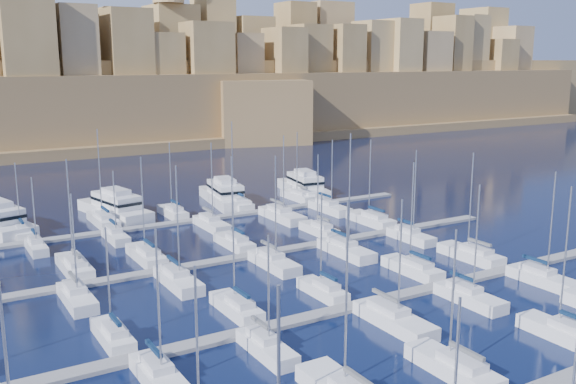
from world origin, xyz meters
TOP-DOWN VIEW (x-y plane):
  - ground at (0.00, 0.00)m, footprint 600.00×600.00m
  - pontoon_mid_near at (0.00, -12.00)m, footprint 84.00×2.00m
  - pontoon_mid_far at (0.00, 10.00)m, footprint 84.00×2.00m
  - pontoon_far at (0.00, 32.00)m, footprint 84.00×2.00m
  - sailboat_3 at (-0.66, -28.46)m, footprint 2.79×9.31m
  - sailboat_4 at (13.45, -28.67)m, footprint 2.66×8.88m
  - sailboat_13 at (-23.62, -7.20)m, footprint 2.34×7.80m
  - sailboat_14 at (-10.46, -6.90)m, footprint 2.53×8.42m
  - sailboat_15 at (0.21, -7.28)m, footprint 2.29×7.64m
  - sailboat_16 at (14.14, -6.60)m, footprint 2.71×9.03m
  - sailboat_17 at (24.68, -6.24)m, footprint 2.93×9.75m
  - sailboat_19 at (-22.60, -17.21)m, footprint 2.59×8.64m
  - sailboat_20 at (-12.40, -16.86)m, footprint 2.38×7.93m
  - sailboat_21 at (1.63, -17.88)m, footprint 3.00×10.01m
  - sailboat_22 at (12.82, -17.25)m, footprint 2.62×8.73m
  - sailboat_23 at (24.89, -17.39)m, footprint 2.70×9.01m
  - sailboat_25 at (-21.99, 15.70)m, footprint 2.89×9.65m
  - sailboat_26 at (-12.69, 15.61)m, footprint 2.84×9.46m
  - sailboat_27 at (0.12, 15.24)m, footprint 2.61×8.70m
  - sailboat_28 at (14.40, 14.92)m, footprint 2.42×8.05m
  - sailboat_29 at (25.07, 15.76)m, footprint 2.93×9.76m
  - sailboat_31 at (-24.25, 4.68)m, footprint 2.66×8.86m
  - sailboat_32 at (-12.65, 4.33)m, footprint 2.87×9.57m
  - sailboat_33 at (0.40, 4.42)m, footprint 2.82×9.39m
  - sailboat_34 at (11.57, 4.10)m, footprint 3.01×10.04m
  - sailboat_35 at (23.92, 4.91)m, footprint 2.52×8.39m
  - sailboat_37 at (-25.14, 36.70)m, footprint 2.28×7.61m
  - sailboat_38 at (-12.44, 37.89)m, footprint 3.01×10.03m
  - sailboat_39 at (-0.80, 37.21)m, footprint 2.59×8.64m
  - sailboat_40 at (11.26, 37.97)m, footprint 3.06×10.19m
  - sailboat_41 at (24.55, 37.43)m, footprint 2.73×9.10m
  - sailboat_43 at (-24.55, 27.53)m, footprint 2.14×7.13m
  - sailboat_44 at (-13.52, 27.23)m, footprint 2.32×7.73m
  - sailboat_45 at (1.60, 26.55)m, footprint 2.74×9.12m
  - sailboat_46 at (14.01, 25.72)m, footprint 3.24×10.81m
  - sailboat_47 at (24.06, 26.26)m, footprint 2.92×9.72m
  - motor_yacht_b at (-9.26, 42.00)m, footprint 8.67×18.38m
  - motor_yacht_c at (11.04, 41.73)m, footprint 7.64×17.69m
  - motor_yacht_d at (28.24, 41.36)m, footprint 7.47×16.93m
  - fortified_city at (-0.19, 155.26)m, footprint 460.00×108.95m

SIDE VIEW (x-z plane):
  - ground at x=0.00m, z-range 0.00..0.00m
  - pontoon_mid_near at x=0.00m, z-range 0.00..0.40m
  - pontoon_mid_far at x=0.00m, z-range 0.00..0.40m
  - pontoon_far at x=0.00m, z-range 0.00..0.40m
  - sailboat_43 at x=-24.55m, z-range -4.75..6.15m
  - sailboat_44 at x=-13.52m, z-range -4.74..6.15m
  - sailboat_13 at x=-23.62m, z-range -5.02..6.44m
  - sailboat_37 at x=-25.14m, z-range -5.08..6.50m
  - sailboat_20 at x=-12.40m, z-range -5.12..6.55m
  - sailboat_15 at x=0.21m, z-range -5.34..6.78m
  - sailboat_28 at x=14.40m, z-range -5.58..7.03m
  - sailboat_31 at x=-24.25m, z-range -5.64..7.10m
  - sailboat_39 at x=-0.80m, z-range -5.75..7.21m
  - sailboat_14 at x=-10.46m, z-range -5.99..7.46m
  - sailboat_27 at x=0.12m, z-range -5.95..7.42m
  - sailboat_3 at x=-0.66m, z-range -5.75..7.22m
  - sailboat_41 at x=24.55m, z-range -5.90..7.38m
  - sailboat_19 at x=-22.60m, z-range -6.12..7.59m
  - sailboat_22 at x=12.82m, z-range -6.10..7.58m
  - sailboat_35 at x=23.92m, z-range -6.21..7.68m
  - sailboat_47 at x=24.06m, z-range -5.81..7.29m
  - sailboat_23 at x=24.89m, z-range -6.26..7.75m
  - sailboat_45 at x=1.60m, z-range -6.28..7.77m
  - sailboat_16 at x=14.14m, z-range -6.42..7.91m
  - sailboat_26 at x=-12.69m, z-range -6.36..7.86m
  - sailboat_21 at x=1.63m, z-range -5.99..7.49m
  - sailboat_29 at x=25.07m, z-range -6.27..7.77m
  - sailboat_4 at x=13.45m, z-range -6.83..8.34m
  - sailboat_25 at x=-21.99m, z-range -6.56..8.07m
  - sailboat_33 at x=0.40m, z-range -6.71..8.22m
  - sailboat_32 at x=-12.65m, z-range -6.66..8.17m
  - sailboat_17 at x=24.68m, z-range -6.59..8.10m
  - sailboat_46 at x=14.01m, z-range -6.50..8.03m
  - sailboat_38 at x=-12.44m, z-range -7.13..8.66m
  - sailboat_40 at x=11.26m, z-range -7.14..8.68m
  - sailboat_34 at x=11.57m, z-range -7.76..9.31m
  - motor_yacht_d at x=28.24m, z-range -0.90..4.35m
  - motor_yacht_b at x=-9.26m, z-range -0.90..4.35m
  - motor_yacht_c at x=11.04m, z-range -0.90..4.35m
  - fortified_city at x=-0.19m, z-range -15.02..44.50m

